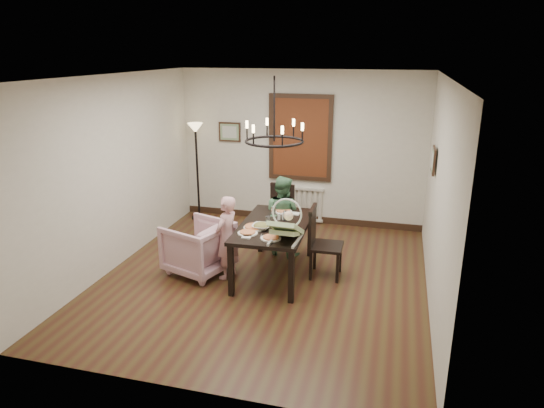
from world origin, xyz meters
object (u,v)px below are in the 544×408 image
at_px(seated_man, 282,222).
at_px(drinking_glass, 268,221).
at_px(chair_far, 278,214).
at_px(floor_lamp, 197,173).
at_px(dining_table, 274,230).
at_px(armchair, 198,247).
at_px(chair_right, 326,242).
at_px(elderly_woman, 227,244).
at_px(baby_bouncer, 286,226).

xyz_separation_m(seated_man, drinking_glass, (0.00, -0.83, 0.31)).
distance_m(chair_far, seated_man, 0.53).
bearing_deg(floor_lamp, dining_table, -44.74).
relative_size(armchair, seated_man, 0.79).
bearing_deg(dining_table, seated_man, 93.93).
bearing_deg(seated_man, armchair, 60.69).
xyz_separation_m(armchair, seated_man, (1.02, 0.95, 0.15)).
height_order(chair_right, armchair, chair_right).
distance_m(armchair, elderly_woman, 0.48).
xyz_separation_m(chair_right, armchair, (-1.82, -0.33, -0.14)).
bearing_deg(chair_far, elderly_woman, -96.15).
xyz_separation_m(chair_right, floor_lamp, (-2.74, 1.86, 0.38)).
bearing_deg(chair_right, chair_far, 40.15).
bearing_deg(elderly_woman, floor_lamp, -134.39).
distance_m(chair_far, chair_right, 1.49).
xyz_separation_m(elderly_woman, seated_man, (0.55, 1.01, 0.03)).
distance_m(chair_right, armchair, 1.85).
distance_m(chair_right, elderly_woman, 1.41).
bearing_deg(seated_man, baby_bouncer, 123.44).
height_order(chair_far, chair_right, chair_right).
distance_m(chair_far, elderly_woman, 1.55).
bearing_deg(chair_far, floor_lamp, 164.52).
distance_m(dining_table, baby_bouncer, 0.68).
distance_m(baby_bouncer, floor_lamp, 3.43).
height_order(chair_far, floor_lamp, floor_lamp).
relative_size(armchair, drinking_glass, 6.28).
distance_m(elderly_woman, drinking_glass, 0.67).
relative_size(baby_bouncer, drinking_glass, 4.33).
relative_size(baby_bouncer, floor_lamp, 0.32).
xyz_separation_m(armchair, baby_bouncer, (1.38, -0.34, 0.58)).
distance_m(baby_bouncer, drinking_glass, 0.60).
bearing_deg(chair_right, floor_lamp, 54.47).
distance_m(dining_table, seated_man, 0.77).
xyz_separation_m(armchair, floor_lamp, (-0.93, 2.19, 0.52)).
distance_m(dining_table, elderly_woman, 0.70).
relative_size(seated_man, floor_lamp, 0.59).
distance_m(dining_table, chair_far, 1.29).
bearing_deg(chair_right, baby_bouncer, 145.74).
relative_size(chair_far, seated_man, 0.92).
bearing_deg(drinking_glass, armchair, -173.33).
bearing_deg(dining_table, chair_far, 100.17).
relative_size(elderly_woman, seated_man, 0.94).
bearing_deg(chair_far, chair_right, -40.94).
xyz_separation_m(dining_table, floor_lamp, (-2.01, 1.99, 0.21)).
height_order(chair_far, baby_bouncer, baby_bouncer).
relative_size(seated_man, baby_bouncer, 1.83).
height_order(armchair, drinking_glass, drinking_glass).
bearing_deg(drinking_glass, elderly_woman, -162.28).
bearing_deg(drinking_glass, seated_man, 90.23).
height_order(chair_right, floor_lamp, floor_lamp).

